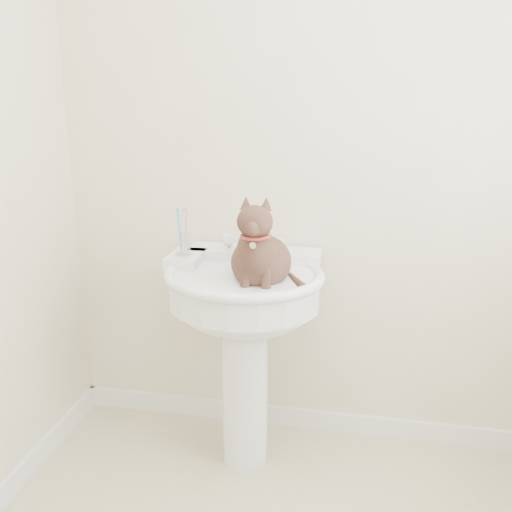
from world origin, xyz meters
The scene contains 7 objects.
wall_back centered at (0.00, 1.10, 1.25)m, with size 2.20×0.00×2.50m, color beige, non-canonical shape.
baseboard_back centered at (0.00, 1.09, 0.04)m, with size 2.20×0.02×0.09m, color white.
pedestal_sink centered at (-0.27, 0.81, 0.68)m, with size 0.63×0.61×0.86m.
faucet centered at (-0.26, 0.96, 0.90)m, with size 0.28×0.12×0.14m.
soap_bar centered at (-0.23, 1.05, 0.88)m, with size 0.09×0.06×0.03m, color #EFAE15.
toothbrush_cup centered at (-0.52, 0.86, 0.91)m, with size 0.07×0.07×0.19m.
cat centered at (-0.19, 0.74, 0.91)m, with size 0.24×0.30×0.45m.
Camera 1 is at (0.17, -1.18, 1.50)m, focal length 40.00 mm.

